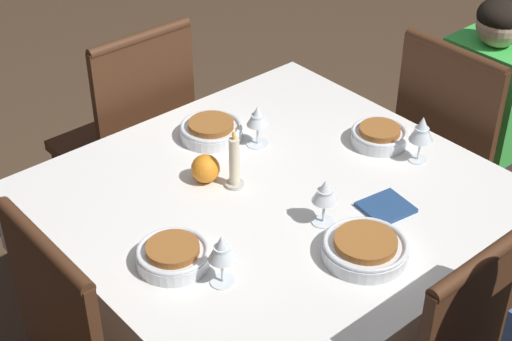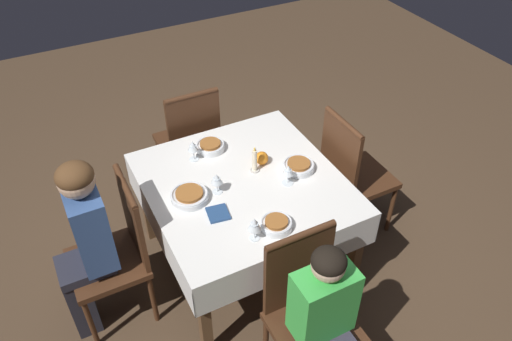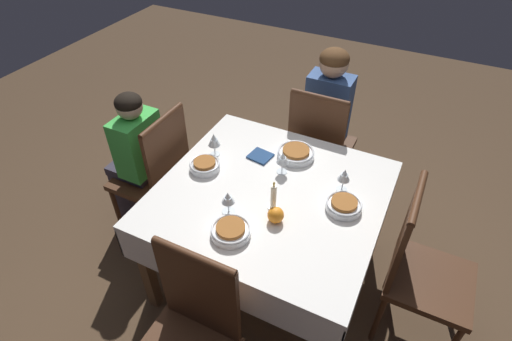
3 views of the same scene
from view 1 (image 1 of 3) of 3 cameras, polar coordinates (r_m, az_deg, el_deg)
dining_table at (r=2.28m, az=1.43°, el=-3.45°), size 1.20×1.15×0.74m
chair_east at (r=2.86m, az=14.52°, el=1.17°), size 0.43×0.43×0.99m
chair_north at (r=2.90m, az=-9.01°, el=2.46°), size 0.43×0.43×0.99m
person_child_green at (r=2.95m, az=16.68°, el=3.32°), size 0.33×0.30×1.08m
bowl_south at (r=2.02m, az=7.94°, el=-5.58°), size 0.22×0.22×0.06m
wine_glass_south at (r=2.07m, az=5.03°, el=-1.62°), size 0.07×0.07×0.14m
bowl_east at (r=2.47m, az=8.95°, el=2.55°), size 0.18×0.18×0.06m
wine_glass_east at (r=2.37m, az=11.97°, el=2.89°), size 0.07×0.07×0.15m
bowl_west at (r=1.99m, az=-6.05°, el=-6.10°), size 0.19×0.19×0.06m
wine_glass_west at (r=1.88m, az=-2.51°, el=-5.79°), size 0.07×0.07×0.15m
bowl_north at (r=2.47m, az=-3.28°, el=2.99°), size 0.20×0.20×0.06m
wine_glass_north at (r=2.39m, az=0.12°, el=3.86°), size 0.07×0.07×0.14m
candle_centerpiece at (r=2.22m, az=-1.58°, el=0.40°), size 0.06×0.06×0.18m
orange_fruit at (r=2.26m, az=-3.70°, el=0.14°), size 0.08×0.08×0.08m
napkin_red_folded at (r=2.20m, az=9.43°, el=-2.66°), size 0.15×0.14×0.01m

